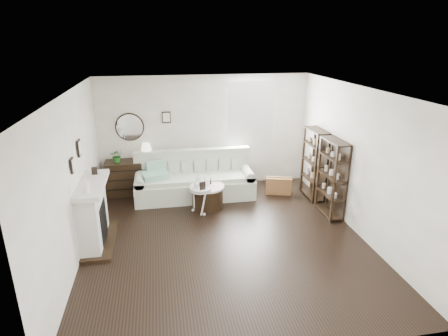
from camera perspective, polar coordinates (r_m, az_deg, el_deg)
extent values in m
plane|color=black|center=(7.02, 0.17, -10.74)|extent=(5.50, 5.50, 0.00)
plane|color=white|center=(6.13, 0.19, 11.66)|extent=(5.50, 5.50, 0.00)
plane|color=beige|center=(9.06, -2.93, 5.49)|extent=(5.00, 0.00, 5.00)
plane|color=beige|center=(4.04, 7.34, -13.41)|extent=(5.00, 0.00, 5.00)
plane|color=beige|center=(6.51, -22.02, -1.59)|extent=(0.00, 5.50, 5.50)
plane|color=beige|center=(7.30, 19.88, 0.87)|extent=(0.00, 5.50, 5.50)
cube|color=white|center=(9.18, 3.94, 7.26)|extent=(1.00, 0.02, 1.80)
cube|color=silver|center=(9.12, 4.03, 7.18)|extent=(1.15, 0.02, 1.90)
cylinder|color=silver|center=(8.94, -14.19, 6.06)|extent=(0.60, 0.03, 0.60)
cube|color=black|center=(8.87, -8.77, 7.65)|extent=(0.20, 0.03, 0.26)
cube|color=silver|center=(7.06, -19.39, -6.73)|extent=(0.34, 1.20, 1.10)
cube|color=black|center=(7.12, -19.01, -7.81)|extent=(0.30, 0.65, 0.70)
cube|color=silver|center=(6.83, -19.51, -2.40)|extent=(0.44, 1.35, 0.08)
cube|color=black|center=(7.28, -18.30, -10.42)|extent=(0.50, 1.40, 0.05)
cylinder|color=white|center=(6.36, -20.24, -2.64)|extent=(0.08, 0.08, 0.22)
cube|color=black|center=(7.16, -19.14, -0.41)|extent=(0.10, 0.03, 0.14)
cube|color=black|center=(6.38, -22.12, 0.36)|extent=(0.03, 0.18, 0.24)
cube|color=black|center=(6.96, -21.22, 2.86)|extent=(0.03, 0.22, 0.28)
cube|color=black|center=(8.70, 13.58, 0.59)|extent=(0.30, 0.80, 1.60)
cylinder|color=beige|center=(8.57, 13.96, -1.72)|extent=(0.08, 0.08, 0.11)
cylinder|color=beige|center=(8.78, 13.32, -1.14)|extent=(0.08, 0.08, 0.11)
cylinder|color=beige|center=(9.00, 12.71, -0.59)|extent=(0.08, 0.08, 0.11)
cylinder|color=beige|center=(8.44, 14.18, 0.82)|extent=(0.08, 0.08, 0.11)
cylinder|color=beige|center=(8.65, 13.52, 1.34)|extent=(0.08, 0.08, 0.11)
cylinder|color=beige|center=(8.87, 12.90, 1.83)|extent=(0.08, 0.08, 0.11)
cylinder|color=beige|center=(8.32, 14.41, 3.43)|extent=(0.08, 0.08, 0.11)
cylinder|color=beige|center=(8.54, 13.73, 3.89)|extent=(0.08, 0.08, 0.11)
cylinder|color=beige|center=(8.76, 13.09, 4.33)|extent=(0.08, 0.08, 0.11)
cube|color=black|center=(7.93, 16.11, -1.48)|extent=(0.30, 0.80, 1.60)
cylinder|color=beige|center=(7.82, 16.57, -4.05)|extent=(0.08, 0.08, 0.11)
cylinder|color=beige|center=(8.03, 15.79, -3.36)|extent=(0.08, 0.08, 0.11)
cylinder|color=beige|center=(8.23, 15.06, -2.70)|extent=(0.08, 0.08, 0.11)
cylinder|color=beige|center=(7.68, 16.85, -1.30)|extent=(0.08, 0.08, 0.11)
cylinder|color=beige|center=(7.89, 16.06, -0.67)|extent=(0.08, 0.08, 0.11)
cylinder|color=beige|center=(8.10, 15.31, -0.08)|extent=(0.08, 0.08, 0.11)
cylinder|color=beige|center=(7.55, 17.14, 1.54)|extent=(0.08, 0.08, 0.11)
cylinder|color=beige|center=(7.76, 16.33, 2.10)|extent=(0.08, 0.08, 0.11)
cylinder|color=beige|center=(7.98, 15.56, 2.63)|extent=(0.08, 0.08, 0.11)
cube|color=beige|center=(8.66, -4.47, -3.09)|extent=(2.70, 0.93, 0.44)
cube|color=beige|center=(8.54, -4.50, -1.50)|extent=(2.33, 0.75, 0.10)
cube|color=beige|center=(8.85, -4.78, 0.28)|extent=(2.70, 0.21, 0.83)
cube|color=beige|center=(8.63, -12.60, -3.26)|extent=(0.23, 0.88, 0.54)
cube|color=beige|center=(8.83, 3.45, -2.25)|extent=(0.23, 0.88, 0.54)
cube|color=#23825C|center=(8.44, -10.46, -1.13)|extent=(0.64, 0.57, 0.14)
cube|color=brown|center=(8.92, 8.32, -2.69)|extent=(0.64, 0.37, 0.40)
cube|color=black|center=(9.03, -13.71, -1.39)|extent=(1.22, 0.51, 0.81)
cube|color=black|center=(8.85, -13.70, -3.09)|extent=(1.17, 0.01, 0.02)
cube|color=black|center=(8.77, -13.82, -1.74)|extent=(1.17, 0.01, 0.02)
cube|color=black|center=(8.69, -13.94, -0.37)|extent=(1.17, 0.01, 0.01)
imported|color=#205A19|center=(8.83, -15.98, 1.82)|extent=(0.29, 0.25, 0.32)
cylinder|color=black|center=(8.13, -2.54, -4.50)|extent=(0.67, 0.67, 0.47)
cylinder|color=white|center=(8.03, -2.56, -2.85)|extent=(0.73, 0.73, 0.04)
cylinder|color=silver|center=(7.80, -3.56, -3.08)|extent=(0.46, 0.46, 0.03)
cylinder|color=silver|center=(7.81, -3.55, -3.35)|extent=(0.47, 0.47, 0.02)
cylinder|color=silver|center=(7.91, -3.51, -4.98)|extent=(0.04, 0.04, 0.53)
cylinder|color=silver|center=(7.88, -3.82, -2.06)|extent=(0.07, 0.07, 0.28)
cube|color=white|center=(7.81, -2.77, -2.58)|extent=(0.15, 0.10, 0.19)
cube|color=black|center=(7.65, -3.31, -2.74)|extent=(0.13, 0.08, 0.16)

